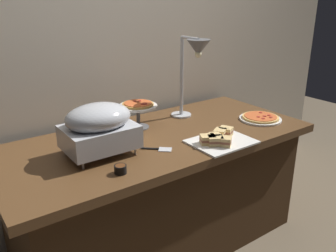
{
  "coord_description": "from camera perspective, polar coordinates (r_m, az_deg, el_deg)",
  "views": [
    {
      "loc": [
        -1.11,
        -1.65,
        1.56
      ],
      "look_at": [
        0.07,
        0.0,
        0.81
      ],
      "focal_mm": 38.19,
      "sensor_mm": 36.0,
      "label": 1
    }
  ],
  "objects": [
    {
      "name": "ground_plane",
      "position": [
        2.52,
        -1.39,
        -17.86
      ],
      "size": [
        8.0,
        8.0,
        0.0
      ],
      "primitive_type": "plane",
      "color": "brown"
    },
    {
      "name": "back_wall",
      "position": [
        2.44,
        -8.39,
        11.62
      ],
      "size": [
        4.4,
        0.04,
        2.4
      ],
      "primitive_type": "cube",
      "color": "beige",
      "rests_on": "ground_plane"
    },
    {
      "name": "buffet_table",
      "position": [
        2.31,
        -1.47,
        -10.31
      ],
      "size": [
        1.9,
        0.84,
        0.76
      ],
      "color": "brown",
      "rests_on": "ground_plane"
    },
    {
      "name": "chafing_dish",
      "position": [
        1.88,
        -10.96,
        -0.09
      ],
      "size": [
        0.37,
        0.28,
        0.28
      ],
      "color": "#B7BABF",
      "rests_on": "buffet_table"
    },
    {
      "name": "heat_lamp",
      "position": [
        2.3,
        4.3,
        10.96
      ],
      "size": [
        0.15,
        0.31,
        0.55
      ],
      "color": "#B7BABF",
      "rests_on": "buffet_table"
    },
    {
      "name": "pizza_plate_front",
      "position": [
        2.5,
        14.54,
        1.25
      ],
      "size": [
        0.28,
        0.28,
        0.03
      ],
      "color": "white",
      "rests_on": "buffet_table"
    },
    {
      "name": "pizza_plate_center",
      "position": [
        2.24,
        -4.8,
        2.9
      ],
      "size": [
        0.24,
        0.24,
        0.17
      ],
      "color": "#595B60",
      "rests_on": "buffet_table"
    },
    {
      "name": "sandwich_platter",
      "position": [
        2.06,
        8.19,
        -2.08
      ],
      "size": [
        0.36,
        0.28,
        0.06
      ],
      "color": "white",
      "rests_on": "buffet_table"
    },
    {
      "name": "sauce_cup_near",
      "position": [
        1.72,
        -7.6,
        -6.82
      ],
      "size": [
        0.06,
        0.06,
        0.04
      ],
      "color": "black",
      "rests_on": "buffet_table"
    },
    {
      "name": "serving_spatula",
      "position": [
        1.96,
        -1.64,
        -3.71
      ],
      "size": [
        0.15,
        0.14,
        0.01
      ],
      "color": "#B7BABF",
      "rests_on": "buffet_table"
    }
  ]
}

